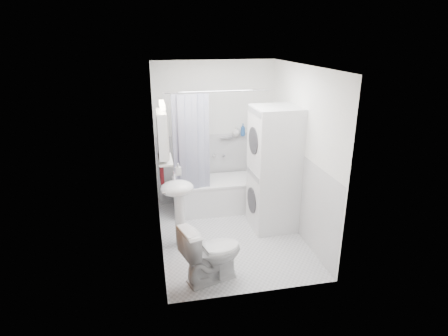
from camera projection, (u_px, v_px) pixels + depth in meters
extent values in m
plane|color=silver|center=(231.00, 236.00, 5.46)|extent=(2.60, 2.60, 0.00)
plane|color=white|center=(215.00, 134.00, 6.26)|extent=(2.00, 0.00, 2.00)
plane|color=white|center=(260.00, 196.00, 3.86)|extent=(2.00, 0.00, 2.00)
plane|color=white|center=(157.00, 162.00, 4.87)|extent=(0.00, 2.60, 2.60)
plane|color=white|center=(301.00, 153.00, 5.25)|extent=(0.00, 2.60, 2.60)
plane|color=white|center=(233.00, 66.00, 4.65)|extent=(2.60, 2.60, 0.00)
plane|color=silver|center=(215.00, 168.00, 6.45)|extent=(1.98, 0.00, 1.98)
plane|color=silver|center=(161.00, 204.00, 5.07)|extent=(0.00, 2.58, 2.58)
plane|color=silver|center=(298.00, 192.00, 5.45)|extent=(0.00, 2.58, 2.58)
plane|color=brown|center=(163.00, 205.00, 4.13)|extent=(0.00, 2.00, 2.00)
cylinder|color=silver|center=(164.00, 193.00, 4.44)|extent=(0.04, 0.04, 0.04)
cube|color=white|center=(215.00, 195.00, 6.22)|extent=(1.35, 0.63, 0.49)
cube|color=white|center=(215.00, 181.00, 6.13)|extent=(1.37, 0.65, 0.03)
cube|color=silver|center=(215.00, 187.00, 6.17)|extent=(1.17, 0.45, 0.20)
cylinder|color=silver|center=(223.00, 155.00, 6.36)|extent=(0.04, 0.12, 0.04)
cylinder|color=silver|center=(218.00, 91.00, 5.38)|extent=(1.55, 0.02, 0.02)
cube|color=#151C4A|center=(176.00, 144.00, 5.52)|extent=(0.10, 0.02, 1.45)
cube|color=#151C4A|center=(183.00, 143.00, 5.53)|extent=(0.10, 0.02, 1.45)
cube|color=#151C4A|center=(189.00, 143.00, 5.55)|extent=(0.10, 0.02, 1.45)
cube|color=#151C4A|center=(195.00, 143.00, 5.57)|extent=(0.10, 0.02, 1.45)
cube|color=#151C4A|center=(201.00, 142.00, 5.58)|extent=(0.10, 0.02, 1.45)
cube|color=#151C4A|center=(207.00, 142.00, 5.60)|extent=(0.10, 0.02, 1.45)
ellipsoid|color=white|center=(177.00, 188.00, 4.96)|extent=(0.44, 0.37, 0.20)
cylinder|color=white|center=(180.00, 220.00, 5.12)|extent=(0.14, 0.14, 0.75)
cylinder|color=silver|center=(174.00, 176.00, 5.04)|extent=(0.03, 0.03, 0.14)
cylinder|color=silver|center=(174.00, 173.00, 4.98)|extent=(0.02, 0.10, 0.02)
cube|color=white|center=(162.00, 134.00, 4.86)|extent=(0.12, 0.50, 0.60)
cube|color=white|center=(167.00, 134.00, 4.87)|extent=(0.01, 0.47, 0.57)
cube|color=#FFEABF|center=(162.00, 105.00, 4.74)|extent=(0.06, 0.45, 0.06)
cube|color=silver|center=(165.00, 159.00, 4.98)|extent=(0.18, 0.54, 0.02)
cube|color=silver|center=(226.00, 137.00, 6.25)|extent=(0.22, 0.06, 0.02)
cube|color=#5B0E11|center=(160.00, 150.00, 5.18)|extent=(0.05, 0.38, 0.90)
cube|color=#5B0E11|center=(161.00, 120.00, 5.05)|extent=(0.03, 0.33, 0.08)
cylinder|color=silver|center=(158.00, 117.00, 5.03)|extent=(0.02, 0.04, 0.02)
cube|color=white|center=(273.00, 198.00, 5.61)|extent=(0.66, 0.66, 0.92)
cylinder|color=#2D2D33|center=(252.00, 200.00, 5.55)|extent=(0.03, 0.39, 0.39)
cube|color=gray|center=(253.00, 174.00, 5.41)|extent=(0.03, 0.59, 0.08)
cube|color=white|center=(276.00, 139.00, 5.30)|extent=(0.66, 0.66, 0.92)
cylinder|color=#2D2D33|center=(253.00, 141.00, 5.24)|extent=(0.03, 0.39, 0.39)
cube|color=gray|center=(254.00, 112.00, 5.10)|extent=(0.03, 0.59, 0.08)
imported|color=white|center=(212.00, 253.00, 4.38)|extent=(0.82, 0.61, 0.72)
imported|color=gray|center=(178.00, 172.00, 5.24)|extent=(0.08, 0.17, 0.08)
imported|color=gray|center=(166.00, 160.00, 4.83)|extent=(0.07, 0.18, 0.07)
imported|color=gray|center=(164.00, 152.00, 5.07)|extent=(0.10, 0.09, 0.10)
imported|color=gray|center=(236.00, 132.00, 6.26)|extent=(0.13, 0.17, 0.13)
imported|color=#265599|center=(243.00, 133.00, 6.29)|extent=(0.08, 0.21, 0.08)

